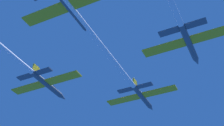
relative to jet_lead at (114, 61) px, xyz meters
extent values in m
cylinder|color=#4C5660|center=(0.00, 13.40, -0.02)|extent=(1.00, 9.06, 1.00)
cone|color=#4C5660|center=(0.00, 18.93, -0.02)|extent=(0.98, 1.99, 0.98)
ellipsoid|color=black|center=(0.00, 15.39, 0.40)|extent=(0.70, 1.81, 0.50)
cube|color=yellow|center=(-3.94, 12.95, -0.02)|extent=(6.88, 1.99, 0.22)
cube|color=yellow|center=(3.94, 12.95, -0.02)|extent=(6.88, 1.99, 0.22)
cube|color=yellow|center=(0.00, 9.78, 1.20)|extent=(0.26, 1.63, 1.45)
cube|color=#4C5660|center=(-2.05, 9.60, -0.02)|extent=(3.10, 1.20, 0.22)
cube|color=#4C5660|center=(2.05, 9.60, -0.02)|extent=(3.10, 1.20, 0.22)
cylinder|color=white|center=(0.00, -9.14, -0.02)|extent=(0.90, 36.03, 0.90)
cylinder|color=#4C5660|center=(-14.19, 0.25, -0.61)|extent=(1.00, 9.06, 1.00)
cone|color=#4C5660|center=(-14.19, 5.77, -0.61)|extent=(0.98, 1.99, 0.98)
ellipsoid|color=black|center=(-14.19, 2.24, -0.18)|extent=(0.70, 1.81, 0.50)
cube|color=yellow|center=(-18.13, -0.21, -0.61)|extent=(6.88, 1.99, 0.22)
cube|color=yellow|center=(-10.25, -0.21, -0.61)|extent=(6.88, 1.99, 0.22)
cube|color=yellow|center=(-14.19, -3.38, 0.62)|extent=(0.26, 1.63, 1.45)
cube|color=#4C5660|center=(-16.23, -3.56, -0.61)|extent=(3.10, 1.20, 0.22)
cube|color=#4C5660|center=(-12.14, -3.56, -0.61)|extent=(3.10, 1.20, 0.22)
cylinder|color=#4C5660|center=(13.05, 0.06, -0.57)|extent=(1.00, 9.06, 1.00)
cone|color=#4C5660|center=(13.05, 5.59, -0.57)|extent=(0.98, 1.99, 0.98)
ellipsoid|color=black|center=(13.05, 2.05, -0.15)|extent=(0.70, 1.81, 0.50)
cube|color=yellow|center=(9.11, -0.39, -0.57)|extent=(6.88, 1.99, 0.22)
cube|color=yellow|center=(16.99, -0.39, -0.57)|extent=(6.88, 1.99, 0.22)
cube|color=yellow|center=(13.05, -3.56, 0.65)|extent=(0.26, 1.63, 1.45)
cube|color=#4C5660|center=(11.00, -3.74, -0.57)|extent=(3.10, 1.20, 0.22)
cube|color=#4C5660|center=(15.10, -3.74, -0.57)|extent=(3.10, 1.20, 0.22)
cylinder|color=#4C5660|center=(-0.13, -13.96, 0.01)|extent=(1.00, 9.06, 1.00)
cone|color=#4C5660|center=(-0.13, -8.43, 0.01)|extent=(0.98, 1.99, 0.98)
ellipsoid|color=black|center=(-0.13, -11.97, 0.44)|extent=(0.70, 1.81, 0.50)
cube|color=yellow|center=(-4.07, -14.41, 0.01)|extent=(6.88, 1.99, 0.22)
camera|label=1|loc=(18.11, -37.99, -31.58)|focal=48.74mm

